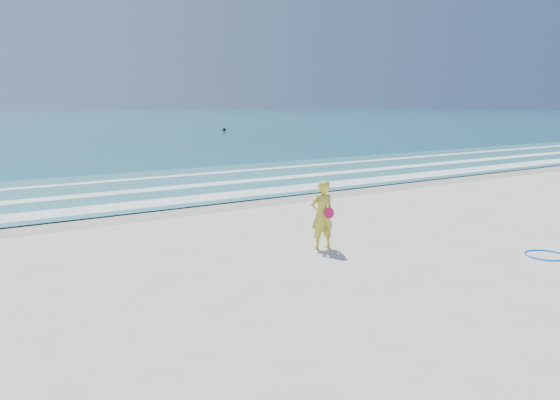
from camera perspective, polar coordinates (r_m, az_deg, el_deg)
ground at (r=11.25m, az=7.97°, el=-8.48°), size 400.00×400.00×0.00m
wet_sand at (r=18.75m, az=-10.32°, el=-0.93°), size 400.00×2.40×0.00m
shallow at (r=23.37m, az=-15.09°, el=1.20°), size 400.00×10.00×0.01m
foam_near at (r=19.93m, az=-11.78°, el=-0.17°), size 400.00×1.40×0.01m
foam_mid at (r=22.62m, az=-14.46°, el=0.96°), size 400.00×0.90×0.01m
foam_far at (r=25.74m, az=-16.82°, el=1.95°), size 400.00×0.60×0.01m
hoop at (r=14.39m, az=26.00°, el=-5.20°), size 0.94×0.94×0.03m
buoy at (r=65.74m, az=-5.85°, el=7.34°), size 0.42×0.42×0.42m
woman at (r=13.40m, az=4.43°, el=-1.56°), size 0.67×0.48×1.71m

